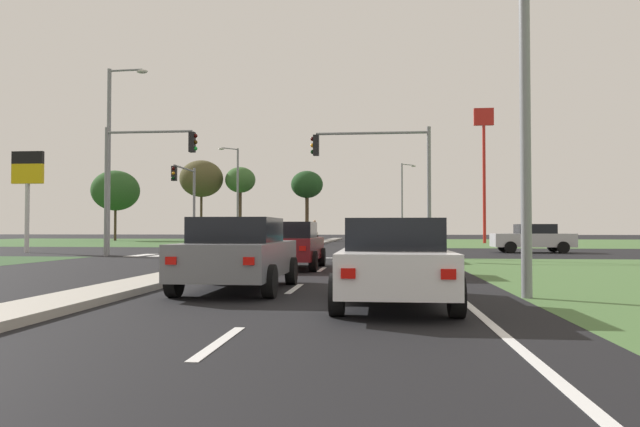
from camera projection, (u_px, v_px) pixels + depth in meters
name	position (u px, v px, depth m)	size (l,w,h in m)	color
ground_plane	(286.00, 252.00, 33.25)	(200.00, 200.00, 0.00)	black
grass_verge_far_left	(82.00, 241.00, 60.18)	(35.00, 35.00, 0.01)	#385B2D
grass_verge_far_right	(591.00, 243.00, 55.05)	(35.00, 35.00, 0.01)	#476B38
median_island_near	(164.00, 279.00, 14.35)	(1.20, 22.00, 0.14)	#ADA89E
median_island_far	(325.00, 241.00, 58.11)	(1.20, 36.00, 0.14)	gray
lane_dash_near	(219.00, 342.00, 6.63)	(0.14, 2.00, 0.01)	silver
lane_dash_second	(295.00, 289.00, 12.59)	(0.14, 2.00, 0.01)	silver
lane_dash_third	(322.00, 269.00, 18.56)	(0.14, 2.00, 0.01)	silver
lane_dash_fourth	(335.00, 260.00, 24.53)	(0.14, 2.00, 0.01)	silver
lane_dash_fifth	(344.00, 254.00, 30.50)	(0.14, 2.00, 0.01)	silver
edge_line_right	(439.00, 280.00, 14.66)	(0.14, 24.00, 0.01)	silver
stop_bar_near	(344.00, 258.00, 25.90)	(6.40, 0.50, 0.01)	silver
crosswalk_bar_near	(142.00, 255.00, 28.72)	(0.70, 2.80, 0.01)	silver
crosswalk_bar_second	(164.00, 255.00, 28.60)	(0.70, 2.80, 0.01)	silver
crosswalk_bar_third	(187.00, 255.00, 28.49)	(0.70, 2.80, 0.01)	silver
crosswalk_bar_fourth	(209.00, 255.00, 28.37)	(0.70, 2.80, 0.01)	silver
crosswalk_bar_fifth	(232.00, 256.00, 28.26)	(0.70, 2.80, 0.01)	silver
crosswalk_bar_sixth	(255.00, 256.00, 28.14)	(0.70, 2.80, 0.01)	silver
car_maroon_near	(289.00, 245.00, 19.03)	(2.10, 4.26, 1.54)	maroon
car_white_second	(394.00, 261.00, 9.97)	(1.98, 4.53, 1.48)	silver
car_grey_third	(239.00, 253.00, 12.31)	(2.08, 4.32, 1.54)	slate
car_beige_fourth	(308.00, 234.00, 62.79)	(1.98, 4.42, 1.48)	#BCAD8E
car_silver_fifth	(533.00, 238.00, 31.92)	(4.33, 2.01, 1.58)	#B7B7BC
car_black_sixth	(293.00, 235.00, 52.04)	(2.02, 4.34, 1.57)	black
car_teal_seventh	(387.00, 241.00, 23.60)	(2.05, 4.40, 1.59)	#19565B
car_red_eighth	(388.00, 247.00, 16.87)	(2.06, 4.25, 1.52)	#A31919
traffic_signal_far_left	(187.00, 191.00, 39.13)	(0.32, 4.38, 5.62)	gray
traffic_signal_near_left	(138.00, 168.00, 27.41)	(4.55, 0.32, 6.17)	gray
traffic_signal_near_right	(385.00, 167.00, 26.23)	(5.48, 0.32, 5.94)	gray
street_lamp_near	(534.00, 54.00, 10.93)	(1.87, 0.93, 8.25)	gray
street_lamp_second	(112.00, 151.00, 28.87)	(2.13, 0.33, 9.35)	gray
street_lamp_third	(236.00, 190.00, 55.25)	(1.60, 1.60, 9.05)	gray
street_lamp_fourth	(403.00, 197.00, 68.34)	(1.83, 1.57, 9.09)	gray
pedestrian_at_median	(314.00, 229.00, 46.42)	(0.34, 0.34, 1.89)	#335184
fastfood_pole_sign	(484.00, 145.00, 53.47)	(1.80, 0.40, 12.51)	red
fuel_price_totem	(28.00, 179.00, 32.07)	(1.80, 0.24, 5.63)	silver
treeline_near	(116.00, 191.00, 64.67)	(5.29, 5.29, 7.86)	#423323
treeline_second	(201.00, 179.00, 67.34)	(5.04, 5.04, 9.32)	#423323
treeline_third	(240.00, 181.00, 67.15)	(3.51, 3.51, 8.52)	#423323
treeline_fourth	(307.00, 185.00, 66.27)	(3.67, 3.67, 7.98)	#423323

